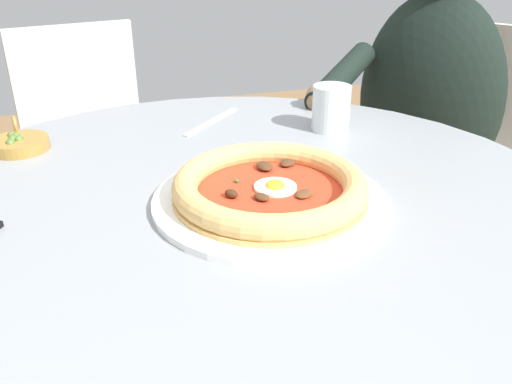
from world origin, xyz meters
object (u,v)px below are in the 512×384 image
at_px(dining_table, 235,277).
at_px(cafe_chair_diner, 438,152).
at_px(diner_person, 416,175).
at_px(fork_utensil, 212,121).
at_px(pizza_on_plate, 270,190).
at_px(water_glass, 331,111).
at_px(cafe_chair_spare_far, 93,147).
at_px(olive_pan, 19,143).

relative_size(dining_table, cafe_chair_diner, 1.20).
xyz_separation_m(dining_table, cafe_chair_diner, (-0.52, 0.73, -0.08)).
bearing_deg(dining_table, diner_person, 125.39).
xyz_separation_m(fork_utensil, cafe_chair_diner, (-0.18, 0.68, -0.22)).
height_order(pizza_on_plate, water_glass, water_glass).
height_order(dining_table, cafe_chair_spare_far, cafe_chair_spare_far).
bearing_deg(diner_person, pizza_on_plate, -50.78).
bearing_deg(pizza_on_plate, olive_pan, -132.71).
height_order(water_glass, olive_pan, water_glass).
height_order(pizza_on_plate, fork_utensil, pizza_on_plate).
xyz_separation_m(pizza_on_plate, cafe_chair_spare_far, (-0.93, -0.24, -0.26)).
height_order(olive_pan, cafe_chair_spare_far, cafe_chair_spare_far).
bearing_deg(water_glass, cafe_chair_diner, 121.31).
height_order(water_glass, fork_utensil, water_glass).
relative_size(water_glass, olive_pan, 0.69).
bearing_deg(pizza_on_plate, fork_utensil, 179.65).
bearing_deg(fork_utensil, dining_table, -8.11).
height_order(dining_table, diner_person, diner_person).
relative_size(pizza_on_plate, olive_pan, 2.66).
distance_m(pizza_on_plate, olive_pan, 0.48).
relative_size(fork_utensil, cafe_chair_spare_far, 0.17).
bearing_deg(cafe_chair_diner, water_glass, -58.69).
bearing_deg(water_glass, pizza_on_plate, -39.28).
bearing_deg(pizza_on_plate, cafe_chair_diner, 128.47).
distance_m(diner_person, cafe_chair_diner, 0.14).
relative_size(pizza_on_plate, diner_person, 0.29).
height_order(fork_utensil, cafe_chair_diner, cafe_chair_diner).
distance_m(fork_utensil, cafe_chair_diner, 0.74).
distance_m(dining_table, olive_pan, 0.45).
bearing_deg(cafe_chair_spare_far, water_glass, 33.50).
bearing_deg(diner_person, cafe_chair_spare_far, -119.72).
relative_size(cafe_chair_diner, cafe_chair_spare_far, 1.03).
xyz_separation_m(diner_person, cafe_chair_diner, (-0.08, 0.12, 0.02)).
xyz_separation_m(olive_pan, diner_person, (-0.14, 0.92, -0.25)).
bearing_deg(olive_pan, dining_table, 45.82).
xyz_separation_m(water_glass, fork_utensil, (-0.11, -0.21, -0.04)).
bearing_deg(fork_utensil, olive_pan, -83.09).
distance_m(olive_pan, diner_person, 0.96).
xyz_separation_m(dining_table, pizza_on_plate, (0.03, 0.05, 0.16)).
bearing_deg(diner_person, cafe_chair_diner, 124.59).
bearing_deg(pizza_on_plate, diner_person, 129.22).
relative_size(dining_table, cafe_chair_spare_far, 1.23).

